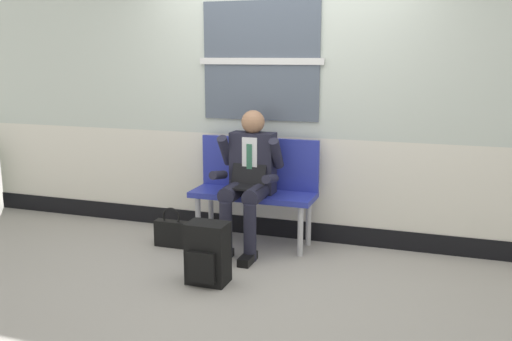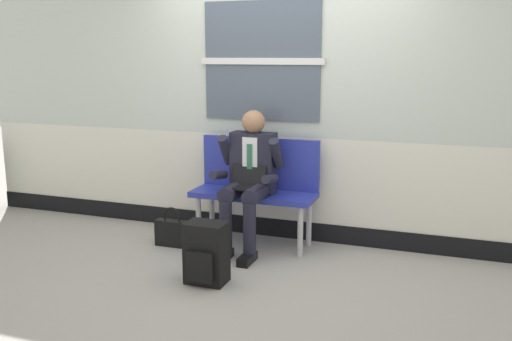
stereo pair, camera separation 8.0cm
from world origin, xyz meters
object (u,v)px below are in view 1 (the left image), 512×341
at_px(bench_with_person, 256,183).
at_px(handbag, 172,233).
at_px(person_seated, 248,177).
at_px(backpack, 208,254).

xyz_separation_m(bench_with_person, handbag, (-0.69, -0.37, -0.44)).
height_order(person_seated, handbag, person_seated).
bearing_deg(bench_with_person, handbag, -151.56).
relative_size(bench_with_person, person_seated, 0.91).
xyz_separation_m(person_seated, handbag, (-0.69, -0.17, -0.54)).
relative_size(person_seated, backpack, 2.60).
height_order(person_seated, backpack, person_seated).
bearing_deg(backpack, person_seated, 87.31).
xyz_separation_m(bench_with_person, person_seated, (0.00, -0.20, 0.10)).
distance_m(bench_with_person, backpack, 1.09).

